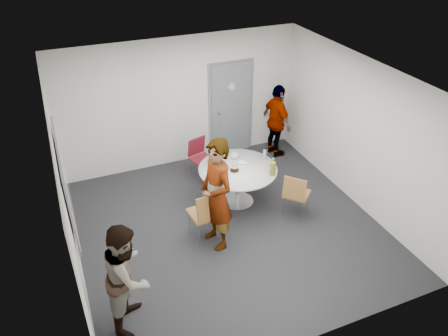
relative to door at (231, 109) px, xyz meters
name	(u,v)px	position (x,y,z in m)	size (l,w,h in m)	color
floor	(229,227)	(-1.10, -2.48, -1.03)	(5.00, 5.00, 0.00)	black
ceiling	(230,80)	(-1.10, -2.48, 1.67)	(5.00, 5.00, 0.00)	silver
wall_back	(181,103)	(-1.10, 0.02, 0.32)	(5.00, 5.00, 0.00)	silver
wall_left	(65,196)	(-3.60, -2.48, 0.32)	(5.00, 5.00, 0.00)	silver
wall_right	(359,133)	(1.40, -2.48, 0.32)	(5.00, 5.00, 0.00)	silver
wall_front	(315,266)	(-1.10, -4.98, 0.32)	(5.00, 5.00, 0.00)	silver
door	(231,109)	(0.00, 0.00, 0.00)	(1.02, 0.17, 2.12)	slate
whiteboard	(65,182)	(-3.56, -2.28, 0.42)	(0.04, 1.90, 1.25)	gray
table	(240,173)	(-0.62, -1.86, -0.38)	(1.43, 1.43, 1.07)	silver
chair_near_left	(207,212)	(-1.57, -2.66, -0.43)	(0.51, 0.55, 0.98)	brown
chair_near_right	(296,192)	(0.09, -2.66, -0.49)	(0.61, 0.61, 0.88)	brown
chair_far	(200,154)	(-1.00, -0.75, -0.50)	(0.51, 0.54, 0.86)	maroon
person_main	(216,195)	(-1.43, -2.77, -0.06)	(0.70, 0.46, 1.93)	#A5C6EA
person_left	(128,275)	(-3.05, -3.75, -0.23)	(0.78, 0.61, 1.60)	white
person_right	(277,121)	(0.85, -0.53, -0.21)	(0.95, 0.40, 1.62)	black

